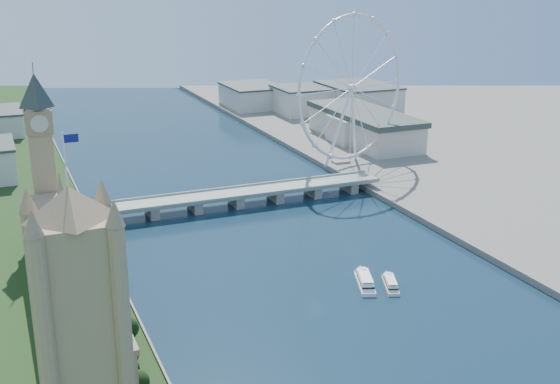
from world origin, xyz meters
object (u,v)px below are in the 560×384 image
victoria_tower (81,325)px  london_eye (352,89)px  tour_boat_far (390,287)px  tour_boat_near (365,286)px

victoria_tower → london_eye: size_ratio=0.90×
london_eye → tour_boat_far: london_eye is taller
victoria_tower → london_eye: bearing=49.6°
victoria_tower → tour_boat_near: (153.48, 92.50, -54.49)m
tour_boat_far → victoria_tower: bearing=-131.2°
victoria_tower → tour_boat_far: bearing=27.4°
london_eye → tour_boat_near: bearing=-116.1°
london_eye → tour_boat_near: london_eye is taller
tour_boat_near → tour_boat_far: (11.39, -6.88, 0.00)m
victoria_tower → tour_boat_near: victoria_tower is taller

